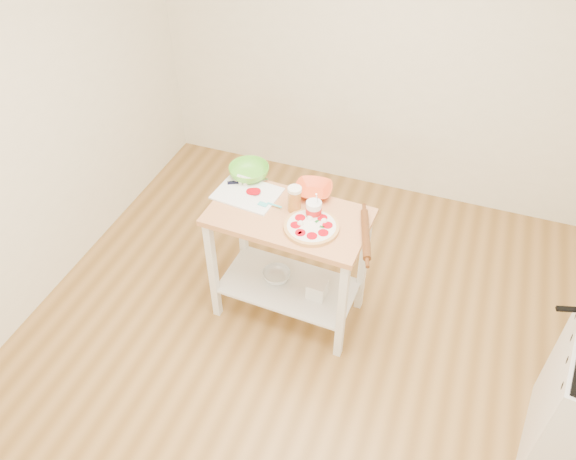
{
  "coord_description": "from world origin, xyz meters",
  "views": [
    {
      "loc": [
        0.63,
        -1.92,
        3.15
      ],
      "look_at": [
        -0.27,
        0.53,
        0.8
      ],
      "focal_mm": 35.0,
      "sensor_mm": 36.0,
      "label": 1
    }
  ],
  "objects_px": {
    "pizza": "(311,226)",
    "rolling_pin": "(366,234)",
    "prep_island": "(289,245)",
    "yogurt_tub": "(314,210)",
    "spatula": "(269,205)",
    "beer_pint": "(295,199)",
    "orange_bowl": "(313,190)",
    "cutting_board": "(247,193)",
    "shelf_glass_bowl": "(277,275)",
    "green_bowl": "(249,172)",
    "shelf_bin": "(317,289)",
    "knife": "(242,182)"
  },
  "relations": [
    {
      "from": "pizza",
      "to": "shelf_glass_bowl",
      "type": "height_order",
      "value": "pizza"
    },
    {
      "from": "orange_bowl",
      "to": "shelf_bin",
      "type": "bearing_deg",
      "value": -63.68
    },
    {
      "from": "pizza",
      "to": "spatula",
      "type": "relative_size",
      "value": 2.16
    },
    {
      "from": "yogurt_tub",
      "to": "shelf_glass_bowl",
      "type": "relative_size",
      "value": 1.06
    },
    {
      "from": "beer_pint",
      "to": "shelf_bin",
      "type": "height_order",
      "value": "beer_pint"
    },
    {
      "from": "orange_bowl",
      "to": "green_bowl",
      "type": "distance_m",
      "value": 0.46
    },
    {
      "from": "prep_island",
      "to": "pizza",
      "type": "relative_size",
      "value": 3.05
    },
    {
      "from": "knife",
      "to": "shelf_glass_bowl",
      "type": "distance_m",
      "value": 0.71
    },
    {
      "from": "orange_bowl",
      "to": "beer_pint",
      "type": "height_order",
      "value": "beer_pint"
    },
    {
      "from": "prep_island",
      "to": "shelf_glass_bowl",
      "type": "relative_size",
      "value": 5.17
    },
    {
      "from": "orange_bowl",
      "to": "prep_island",
      "type": "bearing_deg",
      "value": -107.61
    },
    {
      "from": "shelf_glass_bowl",
      "to": "cutting_board",
      "type": "bearing_deg",
      "value": 160.84
    },
    {
      "from": "pizza",
      "to": "spatula",
      "type": "distance_m",
      "value": 0.33
    },
    {
      "from": "cutting_board",
      "to": "green_bowl",
      "type": "height_order",
      "value": "green_bowl"
    },
    {
      "from": "pizza",
      "to": "green_bowl",
      "type": "relative_size",
      "value": 1.25
    },
    {
      "from": "beer_pint",
      "to": "orange_bowl",
      "type": "bearing_deg",
      "value": 72.76
    },
    {
      "from": "pizza",
      "to": "shelf_glass_bowl",
      "type": "distance_m",
      "value": 0.69
    },
    {
      "from": "cutting_board",
      "to": "orange_bowl",
      "type": "bearing_deg",
      "value": 25.7
    },
    {
      "from": "prep_island",
      "to": "yogurt_tub",
      "type": "height_order",
      "value": "yogurt_tub"
    },
    {
      "from": "spatula",
      "to": "orange_bowl",
      "type": "bearing_deg",
      "value": 52.18
    },
    {
      "from": "pizza",
      "to": "spatula",
      "type": "bearing_deg",
      "value": 161.71
    },
    {
      "from": "shelf_glass_bowl",
      "to": "shelf_bin",
      "type": "relative_size",
      "value": 1.61
    },
    {
      "from": "shelf_bin",
      "to": "knife",
      "type": "bearing_deg",
      "value": 160.57
    },
    {
      "from": "spatula",
      "to": "pizza",
      "type": "bearing_deg",
      "value": -10.85
    },
    {
      "from": "pizza",
      "to": "rolling_pin",
      "type": "xyz_separation_m",
      "value": [
        0.32,
        0.03,
        0.01
      ]
    },
    {
      "from": "cutting_board",
      "to": "shelf_glass_bowl",
      "type": "height_order",
      "value": "cutting_board"
    },
    {
      "from": "pizza",
      "to": "beer_pint",
      "type": "bearing_deg",
      "value": 140.19
    },
    {
      "from": "knife",
      "to": "shelf_bin",
      "type": "bearing_deg",
      "value": -46.82
    },
    {
      "from": "green_bowl",
      "to": "shelf_bin",
      "type": "bearing_deg",
      "value": -26.76
    },
    {
      "from": "spatula",
      "to": "orange_bowl",
      "type": "xyz_separation_m",
      "value": [
        0.22,
        0.22,
        0.01
      ]
    },
    {
      "from": "prep_island",
      "to": "shelf_glass_bowl",
      "type": "distance_m",
      "value": 0.36
    },
    {
      "from": "cutting_board",
      "to": "shelf_bin",
      "type": "bearing_deg",
      "value": -7.67
    },
    {
      "from": "spatula",
      "to": "prep_island",
      "type": "bearing_deg",
      "value": -5.03
    },
    {
      "from": "cutting_board",
      "to": "yogurt_tub",
      "type": "bearing_deg",
      "value": -3.12
    },
    {
      "from": "rolling_pin",
      "to": "shelf_bin",
      "type": "distance_m",
      "value": 0.67
    },
    {
      "from": "yogurt_tub",
      "to": "shelf_bin",
      "type": "height_order",
      "value": "yogurt_tub"
    },
    {
      "from": "cutting_board",
      "to": "green_bowl",
      "type": "xyz_separation_m",
      "value": [
        -0.06,
        0.17,
        0.03
      ]
    },
    {
      "from": "pizza",
      "to": "rolling_pin",
      "type": "relative_size",
      "value": 0.81
    },
    {
      "from": "prep_island",
      "to": "shelf_bin",
      "type": "height_order",
      "value": "prep_island"
    },
    {
      "from": "prep_island",
      "to": "orange_bowl",
      "type": "bearing_deg",
      "value": 72.39
    },
    {
      "from": "beer_pint",
      "to": "spatula",
      "type": "bearing_deg",
      "value": -171.36
    },
    {
      "from": "cutting_board",
      "to": "beer_pint",
      "type": "height_order",
      "value": "beer_pint"
    },
    {
      "from": "knife",
      "to": "yogurt_tub",
      "type": "relative_size",
      "value": 1.17
    },
    {
      "from": "prep_island",
      "to": "rolling_pin",
      "type": "height_order",
      "value": "rolling_pin"
    },
    {
      "from": "green_bowl",
      "to": "spatula",
      "type": "bearing_deg",
      "value": -45.67
    },
    {
      "from": "prep_island",
      "to": "beer_pint",
      "type": "bearing_deg",
      "value": 71.13
    },
    {
      "from": "prep_island",
      "to": "orange_bowl",
      "type": "distance_m",
      "value": 0.39
    },
    {
      "from": "rolling_pin",
      "to": "spatula",
      "type": "bearing_deg",
      "value": 173.79
    },
    {
      "from": "shelf_bin",
      "to": "beer_pint",
      "type": "bearing_deg",
      "value": 157.87
    },
    {
      "from": "knife",
      "to": "yogurt_tub",
      "type": "distance_m",
      "value": 0.57
    }
  ]
}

